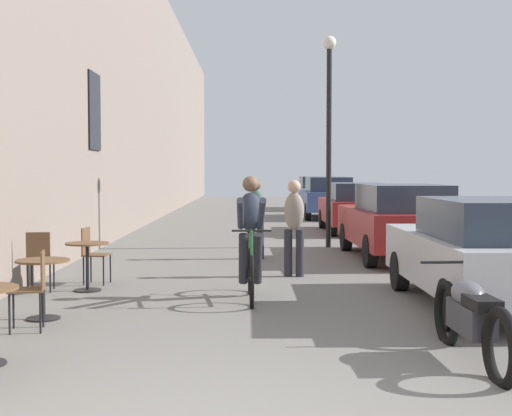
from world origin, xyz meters
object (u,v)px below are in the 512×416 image
(pedestrian_near, at_px, (294,222))
(parked_motorcycle, at_px, (472,318))
(street_lamp, at_px, (329,114))
(parked_car_fourth, at_px, (327,197))
(pedestrian_mid, at_px, (256,214))
(cafe_table_far, at_px, (87,256))
(parked_car_nearest, at_px, (483,252))
(cafe_chair_mid_toward_street, at_px, (33,285))
(parked_car_second, at_px, (398,220))
(cyclist_on_bicycle, at_px, (251,241))
(cafe_chair_far_toward_wall, at_px, (40,257))
(cafe_table_mid, at_px, (43,276))
(parked_car_fifth, at_px, (316,192))
(parked_car_third, at_px, (354,207))
(cafe_chair_far_toward_street, at_px, (92,251))

(pedestrian_near, height_order, parked_motorcycle, pedestrian_near)
(street_lamp, distance_m, parked_car_fourth, 10.56)
(pedestrian_mid, relative_size, parked_motorcycle, 0.75)
(cafe_table_far, height_order, parked_car_nearest, parked_car_nearest)
(cafe_chair_mid_toward_street, height_order, parked_motorcycle, cafe_chair_mid_toward_street)
(pedestrian_mid, xyz_separation_m, parked_car_second, (2.87, -0.04, -0.12))
(pedestrian_mid, bearing_deg, cyclist_on_bicycle, -91.21)
(cafe_chair_mid_toward_street, xyz_separation_m, cafe_chair_far_toward_wall, (-0.69, 2.56, 0.00))
(cafe_table_mid, relative_size, street_lamp, 0.15)
(pedestrian_near, bearing_deg, parked_car_fifth, 83.79)
(cafe_table_far, distance_m, cyclist_on_bicycle, 2.52)
(parked_car_nearest, bearing_deg, parked_car_fifth, 89.97)
(cafe_table_mid, height_order, cyclist_on_bicycle, cyclist_on_bicycle)
(cafe_chair_far_toward_wall, height_order, parked_car_third, parked_car_third)
(pedestrian_mid, xyz_separation_m, street_lamp, (1.72, 2.22, 2.20))
(cafe_chair_mid_toward_street, distance_m, cafe_table_far, 2.64)
(parked_car_fifth, bearing_deg, parked_car_second, -90.12)
(parked_car_fourth, bearing_deg, street_lamp, -95.82)
(cafe_table_far, height_order, cyclist_on_bicycle, cyclist_on_bicycle)
(cafe_chair_far_toward_wall, relative_size, street_lamp, 0.18)
(cafe_chair_far_toward_street, relative_size, parked_car_third, 0.22)
(cafe_table_far, relative_size, street_lamp, 0.15)
(cafe_chair_far_toward_wall, bearing_deg, cyclist_on_bicycle, -10.28)
(parked_car_third, bearing_deg, cafe_chair_mid_toward_street, -113.07)
(cafe_chair_far_toward_wall, bearing_deg, pedestrian_near, 21.51)
(parked_car_second, bearing_deg, parked_car_fifth, 89.88)
(cafe_table_mid, distance_m, pedestrian_near, 4.75)
(cyclist_on_bicycle, bearing_deg, cafe_chair_far_toward_street, 152.34)
(cafe_chair_mid_toward_street, xyz_separation_m, pedestrian_near, (3.15, 4.07, 0.40))
(parked_car_nearest, bearing_deg, cyclist_on_bicycle, 165.34)
(cafe_table_far, xyz_separation_m, cafe_chair_far_toward_street, (-0.08, 0.67, -0.00))
(pedestrian_near, bearing_deg, parked_car_fourth, 81.87)
(cafe_chair_far_toward_wall, bearing_deg, cafe_chair_mid_toward_street, -74.91)
(parked_car_fifth, bearing_deg, cafe_chair_mid_toward_street, -102.24)
(parked_car_third, bearing_deg, parked_car_fourth, 91.14)
(cyclist_on_bicycle, xyz_separation_m, parked_car_fourth, (2.86, 16.97, -0.00))
(parked_car_fourth, xyz_separation_m, parked_car_fifth, (0.15, 6.03, -0.01))
(cafe_chair_far_toward_wall, distance_m, parked_car_third, 11.81)
(cafe_table_far, distance_m, pedestrian_near, 3.49)
(pedestrian_near, bearing_deg, street_lamp, 76.87)
(cafe_table_mid, distance_m, cafe_chair_far_toward_wall, 2.04)
(cafe_chair_far_toward_street, relative_size, parked_motorcycle, 0.41)
(parked_car_nearest, height_order, parked_motorcycle, parked_car_nearest)
(pedestrian_mid, xyz_separation_m, parked_car_nearest, (2.90, -5.28, -0.16))
(parked_car_second, distance_m, parked_car_third, 6.23)
(cafe_table_mid, distance_m, street_lamp, 9.53)
(parked_motorcycle, bearing_deg, parked_car_third, 86.27)
(pedestrian_near, height_order, parked_car_nearest, pedestrian_near)
(cafe_table_mid, xyz_separation_m, parked_car_nearest, (5.49, 0.60, 0.22))
(parked_car_third, bearing_deg, pedestrian_near, -104.67)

